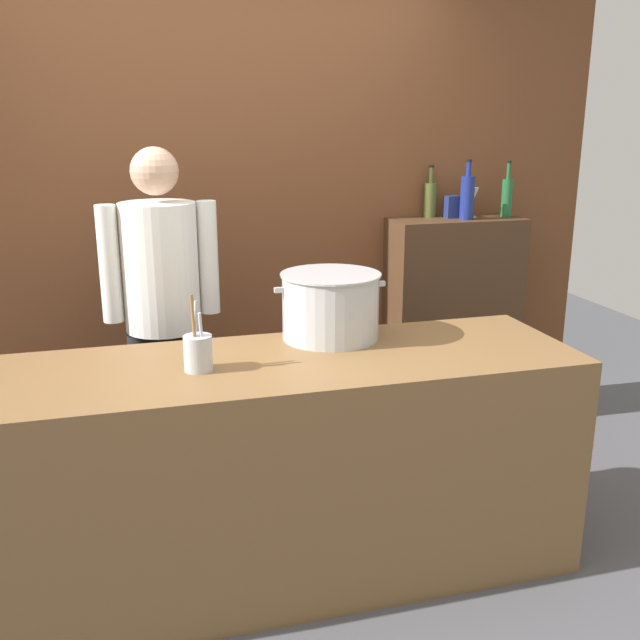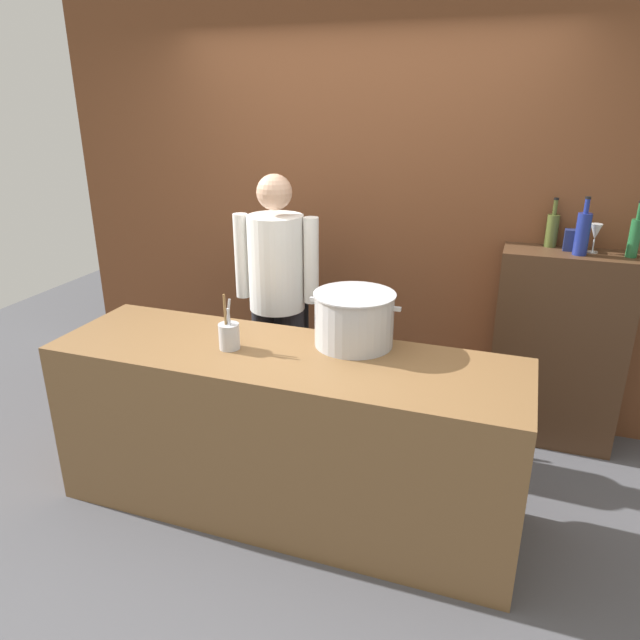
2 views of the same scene
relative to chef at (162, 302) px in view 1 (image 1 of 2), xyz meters
name	(u,v)px [view 1 (image 1 of 2)]	position (x,y,z in m)	size (l,w,h in m)	color
ground_plane	(276,569)	(0.35, -0.75, -0.96)	(8.00, 8.00, 0.00)	#4C4C51
brick_back_panel	(217,172)	(0.35, 0.65, 0.54)	(4.40, 0.10, 3.00)	brown
prep_counter	(274,469)	(0.35, -0.75, -0.51)	(2.36, 0.70, 0.90)	brown
bar_cabinet	(452,323)	(1.68, 0.44, -0.35)	(0.76, 0.32, 1.23)	#472D1C
chef	(162,302)	(0.00, 0.00, 0.00)	(0.53, 0.37, 1.66)	black
stockpot_large	(331,306)	(0.65, -0.53, 0.07)	(0.47, 0.41, 0.27)	#B7BABF
utensil_crock	(198,352)	(0.08, -0.78, 0.00)	(0.10, 0.10, 0.28)	#B7BABF
wine_bottle_olive	(430,198)	(1.55, 0.54, 0.37)	(0.07, 0.07, 0.29)	#475123
wine_bottle_green	(507,196)	(1.98, 0.44, 0.38)	(0.06, 0.06, 0.32)	#1E592D
wine_bottle_cobalt	(467,197)	(1.71, 0.40, 0.39)	(0.08, 0.08, 0.33)	navy
wine_glass_tall	(472,197)	(1.78, 0.48, 0.38)	(0.07, 0.07, 0.17)	silver
spice_tin_navy	(452,207)	(1.66, 0.48, 0.33)	(0.07, 0.07, 0.12)	navy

